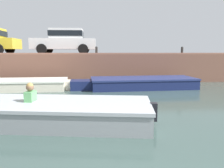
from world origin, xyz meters
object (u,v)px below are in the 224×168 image
at_px(car_left_inner_white, 65,40).
at_px(mooring_bollard_mid, 97,50).
at_px(mooring_bollard_east, 182,50).
at_px(boat_moored_west_cream, 16,85).
at_px(boat_moored_central_navy, 138,83).
at_px(motorboat_passing, 49,112).

distance_m(car_left_inner_white, mooring_bollard_mid, 2.53).
bearing_deg(mooring_bollard_east, boat_moored_west_cream, -167.83).
relative_size(boat_moored_central_navy, motorboat_passing, 1.07).
height_order(boat_moored_west_cream, boat_moored_central_navy, boat_moored_central_navy).
height_order(car_left_inner_white, mooring_bollard_east, car_left_inner_white).
height_order(boat_moored_central_navy, mooring_bollard_mid, mooring_bollard_mid).
bearing_deg(motorboat_passing, mooring_bollard_mid, 78.68).
relative_size(boat_moored_central_navy, mooring_bollard_east, 13.93).
distance_m(car_left_inner_white, mooring_bollard_east, 7.18).
relative_size(boat_moored_west_cream, mooring_bollard_mid, 14.07).
xyz_separation_m(boat_moored_west_cream, car_left_inner_white, (2.00, 3.48, 2.27)).
xyz_separation_m(boat_moored_central_navy, car_left_inner_white, (-3.91, 3.55, 2.25)).
xyz_separation_m(boat_moored_west_cream, mooring_bollard_mid, (3.91, 1.94, 1.66)).
xyz_separation_m(car_left_inner_white, mooring_bollard_mid, (1.91, -1.54, -0.61)).
xyz_separation_m(boat_moored_central_navy, motorboat_passing, (-3.42, -5.07, 0.02)).
height_order(mooring_bollard_mid, mooring_bollard_east, same).
xyz_separation_m(motorboat_passing, mooring_bollard_east, (6.49, 7.08, 1.63)).
bearing_deg(mooring_bollard_mid, boat_moored_central_navy, -45.11).
xyz_separation_m(mooring_bollard_mid, mooring_bollard_east, (5.07, 0.00, 0.00)).
xyz_separation_m(car_left_inner_white, mooring_bollard_east, (6.98, -1.54, -0.61)).
bearing_deg(boat_moored_central_navy, boat_moored_west_cream, 179.32).
bearing_deg(boat_moored_central_navy, car_left_inner_white, 137.78).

